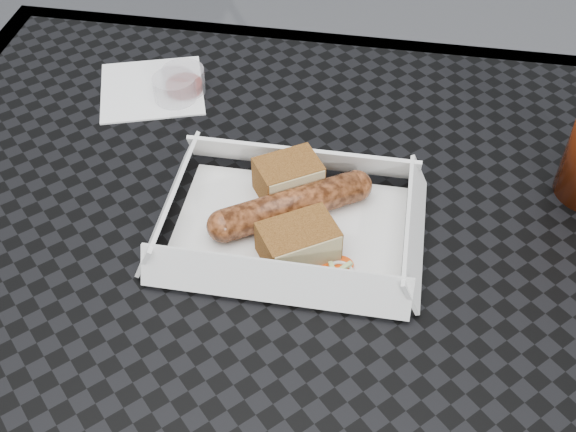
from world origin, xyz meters
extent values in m
cube|color=black|center=(0.00, 0.00, 0.74)|extent=(0.80, 0.80, 0.01)
cube|color=black|center=(0.00, 0.39, 0.73)|extent=(0.80, 0.03, 0.03)
cylinder|color=black|center=(-0.35, 0.35, 0.36)|extent=(0.03, 0.03, 0.73)
cylinder|color=black|center=(0.35, 0.35, 0.36)|extent=(0.03, 0.03, 0.73)
cube|color=white|center=(0.04, 0.04, 0.75)|extent=(0.22, 0.15, 0.00)
cylinder|color=brown|center=(0.04, 0.05, 0.76)|extent=(0.13, 0.10, 0.03)
sphere|color=brown|center=(0.10, 0.09, 0.76)|extent=(0.03, 0.03, 0.03)
sphere|color=brown|center=(-0.02, 0.01, 0.76)|extent=(0.03, 0.03, 0.03)
cube|color=brown|center=(0.03, 0.09, 0.77)|extent=(0.08, 0.07, 0.04)
cube|color=brown|center=(0.05, 0.01, 0.77)|extent=(0.08, 0.08, 0.04)
cylinder|color=#FD490B|center=(0.08, -0.01, 0.75)|extent=(0.02, 0.02, 0.00)
torus|color=white|center=(0.09, -0.01, 0.75)|extent=(0.02, 0.02, 0.00)
cube|color=#B2D17F|center=(0.09, 0.00, 0.75)|extent=(0.02, 0.02, 0.00)
cube|color=white|center=(-0.16, 0.24, 0.75)|extent=(0.15, 0.15, 0.00)
cylinder|color=maroon|center=(-0.12, 0.24, 0.76)|extent=(0.05, 0.05, 0.03)
cylinder|color=silver|center=(-0.13, 0.23, 0.76)|extent=(0.05, 0.05, 0.03)
camera|label=1|loc=(0.12, -0.44, 1.26)|focal=45.00mm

